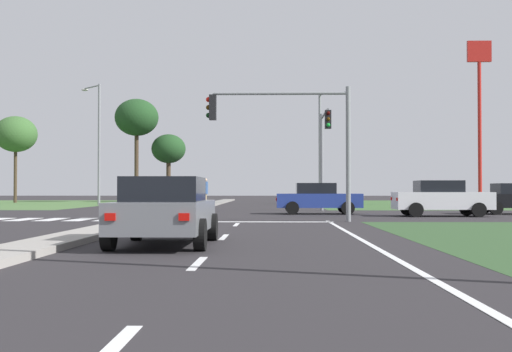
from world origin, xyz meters
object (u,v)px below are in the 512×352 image
object	(u,v)px
treeline_second	(16,134)
treeline_fourth	(169,149)
traffic_signal_far_right	(324,142)
pedestrian_at_median	(206,189)
car_grey_third	(165,210)
car_blue_second	(318,198)
fastfood_pole_sign	(479,86)
car_white_near	(441,198)
street_lamp_fourth	(98,137)
treeline_third	(137,118)
traffic_signal_near_right	(292,127)
street_lamp_third	(320,143)

from	to	relation	value
treeline_second	treeline_fourth	world-z (taller)	treeline_second
traffic_signal_far_right	pedestrian_at_median	size ratio (longest dim) A/B	3.06
treeline_second	car_grey_third	bearing A→B (deg)	-65.43
car_blue_second	fastfood_pole_sign	world-z (taller)	fastfood_pole_sign
car_white_near	treeline_second	size ratio (longest dim) A/B	0.54
street_lamp_fourth	treeline_fourth	xyz separation A→B (m)	(3.35, 13.65, -0.12)
street_lamp_fourth	fastfood_pole_sign	bearing A→B (deg)	0.37
street_lamp_fourth	pedestrian_at_median	size ratio (longest dim) A/B	5.10
car_blue_second	treeline_fourth	xyz separation A→B (m)	(-12.28, 31.54, 4.32)
car_white_near	street_lamp_fourth	size ratio (longest dim) A/B	0.46
treeline_second	treeline_third	xyz separation A→B (m)	(10.55, 3.03, 1.79)
street_lamp_fourth	traffic_signal_far_right	bearing A→B (deg)	-41.05
pedestrian_at_median	car_white_near	bearing A→B (deg)	-67.67
car_blue_second	street_lamp_fourth	distance (m)	24.17
traffic_signal_far_right	pedestrian_at_median	distance (m)	11.00
traffic_signal_far_right	car_blue_second	bearing A→B (deg)	-99.00
treeline_fourth	treeline_second	bearing A→B (deg)	-164.21
traffic_signal_near_right	treeline_second	world-z (taller)	treeline_second
street_lamp_fourth	treeline_fourth	size ratio (longest dim) A/B	1.41
treeline_second	treeline_third	world-z (taller)	treeline_third
fastfood_pole_sign	treeline_fourth	xyz separation A→B (m)	(-25.82, 13.46, -3.97)
car_blue_second	pedestrian_at_median	size ratio (longest dim) A/B	2.30
car_white_near	car_grey_third	xyz separation A→B (m)	(-9.94, -15.86, -0.06)
car_white_near	traffic_signal_far_right	size ratio (longest dim) A/B	0.77
street_lamp_fourth	treeline_second	bearing A→B (deg)	135.93
traffic_signal_far_right	street_lamp_fourth	xyz separation A→B (m)	(-16.23, 14.13, 1.38)
car_grey_third	fastfood_pole_sign	bearing A→B (deg)	63.70
car_white_near	treeline_second	world-z (taller)	treeline_second
car_grey_third	treeline_third	bearing A→B (deg)	102.17
car_blue_second	fastfood_pole_sign	xyz separation A→B (m)	(13.54, 18.08, 8.29)
pedestrian_at_median	fastfood_pole_sign	world-z (taller)	fastfood_pole_sign
car_white_near	car_blue_second	bearing A→B (deg)	-117.28
car_white_near	street_lamp_fourth	xyz separation A→B (m)	(-20.97, 20.65, 4.40)
car_blue_second	street_lamp_fourth	world-z (taller)	street_lamp_fourth
car_blue_second	street_lamp_fourth	bearing A→B (deg)	-138.86
street_lamp_third	pedestrian_at_median	bearing A→B (deg)	-139.19
car_grey_third	traffic_signal_far_right	xyz separation A→B (m)	(5.20, 22.37, 3.08)
car_white_near	street_lamp_third	distance (m)	22.10
street_lamp_fourth	pedestrian_at_median	bearing A→B (deg)	-35.29
traffic_signal_far_right	street_lamp_fourth	distance (m)	21.56
traffic_signal_near_right	treeline_fourth	size ratio (longest dim) A/B	0.83
treeline_third	car_white_near	bearing A→B (deg)	-58.44
car_white_near	street_lamp_fourth	bearing A→B (deg)	-134.55
treeline_fourth	car_blue_second	bearing A→B (deg)	-68.73
treeline_third	treeline_fourth	world-z (taller)	treeline_third
traffic_signal_near_right	pedestrian_at_median	bearing A→B (deg)	105.03
treeline_third	treeline_fourth	xyz separation A→B (m)	(2.96, 0.79, -2.96)
treeline_fourth	traffic_signal_near_right	bearing A→B (deg)	-74.69
traffic_signal_near_right	street_lamp_third	size ratio (longest dim) A/B	0.64
pedestrian_at_median	treeline_second	bearing A→B (deg)	122.03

